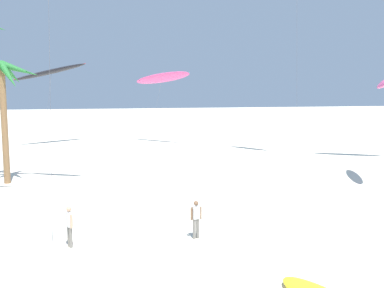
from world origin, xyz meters
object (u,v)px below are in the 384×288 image
object	(u,v)px
palm_tree_3	(3,87)
flying_kite_2	(51,72)
person_near_right	(69,225)
flying_kite_5	(162,78)
person_foreground_walker	(196,218)

from	to	relation	value
palm_tree_3	flying_kite_2	distance (m)	20.88
palm_tree_3	person_near_right	bearing A→B (deg)	-70.40
flying_kite_2	flying_kite_5	world-z (taller)	flying_kite_2
person_near_right	flying_kite_2	bearing A→B (deg)	95.89
person_foreground_walker	flying_kite_5	bearing A→B (deg)	83.91
person_near_right	person_foreground_walker	bearing A→B (deg)	-1.14
person_near_right	palm_tree_3	bearing A→B (deg)	109.60
palm_tree_3	flying_kite_2	bearing A→B (deg)	86.31
flying_kite_2	person_near_right	xyz separation A→B (m)	(3.56, -34.52, -7.51)
person_foreground_walker	person_near_right	bearing A→B (deg)	178.86
flying_kite_5	person_near_right	xyz separation A→B (m)	(-8.88, -32.92, -6.83)
flying_kite_5	person_near_right	bearing A→B (deg)	-105.09
flying_kite_2	person_foreground_walker	bearing A→B (deg)	-75.56
palm_tree_3	person_near_right	xyz separation A→B (m)	(4.90, -13.76, -5.72)
palm_tree_3	person_foreground_walker	size ratio (longest dim) A/B	4.98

